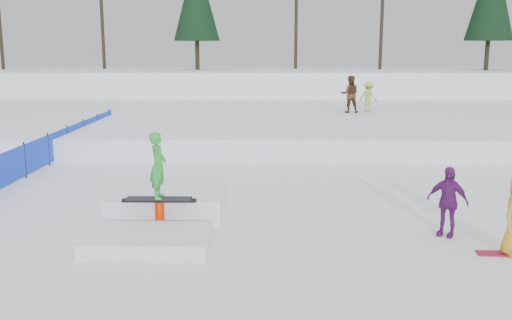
{
  "coord_description": "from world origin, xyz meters",
  "views": [
    {
      "loc": [
        0.7,
        -12.01,
        3.84
      ],
      "look_at": [
        0.5,
        2.0,
        1.1
      ],
      "focal_mm": 40.0,
      "sensor_mm": 36.0,
      "label": 1
    }
  ],
  "objects_px": {
    "safety_fence": "(48,149)",
    "walker_ygreen": "(368,97)",
    "spectator_purple": "(447,201)",
    "walker_olive": "(350,94)",
    "jib_rail_feature": "(164,208)"
  },
  "relations": [
    {
      "from": "walker_ygreen",
      "to": "spectator_purple",
      "type": "bearing_deg",
      "value": 120.55
    },
    {
      "from": "safety_fence",
      "to": "walker_ygreen",
      "type": "height_order",
      "value": "walker_ygreen"
    },
    {
      "from": "walker_olive",
      "to": "jib_rail_feature",
      "type": "distance_m",
      "value": 16.53
    },
    {
      "from": "walker_ygreen",
      "to": "walker_olive",
      "type": "bearing_deg",
      "value": 53.72
    },
    {
      "from": "walker_ygreen",
      "to": "spectator_purple",
      "type": "distance_m",
      "value": 16.53
    },
    {
      "from": "spectator_purple",
      "to": "safety_fence",
      "type": "bearing_deg",
      "value": -177.09
    },
    {
      "from": "walker_ygreen",
      "to": "spectator_purple",
      "type": "xyz_separation_m",
      "value": [
        -1.28,
        -16.46,
        -0.8
      ]
    },
    {
      "from": "safety_fence",
      "to": "spectator_purple",
      "type": "bearing_deg",
      "value": -33.06
    },
    {
      "from": "spectator_purple",
      "to": "jib_rail_feature",
      "type": "distance_m",
      "value": 6.15
    },
    {
      "from": "walker_ygreen",
      "to": "safety_fence",
      "type": "bearing_deg",
      "value": 72.14
    },
    {
      "from": "safety_fence",
      "to": "walker_ygreen",
      "type": "relative_size",
      "value": 10.88
    },
    {
      "from": "walker_olive",
      "to": "walker_ygreen",
      "type": "height_order",
      "value": "walker_olive"
    },
    {
      "from": "safety_fence",
      "to": "spectator_purple",
      "type": "xyz_separation_m",
      "value": [
        11.0,
        -7.16,
        0.19
      ]
    },
    {
      "from": "walker_olive",
      "to": "walker_ygreen",
      "type": "xyz_separation_m",
      "value": [
        0.95,
        0.32,
        -0.16
      ]
    },
    {
      "from": "safety_fence",
      "to": "walker_ygreen",
      "type": "bearing_deg",
      "value": 37.14
    }
  ]
}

